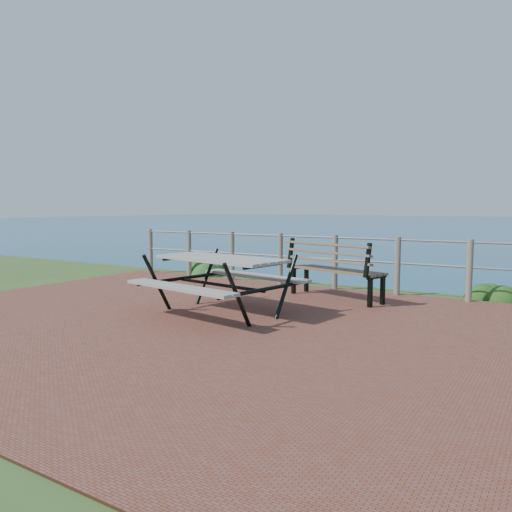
{
  "coord_description": "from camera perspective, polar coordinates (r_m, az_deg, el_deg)",
  "views": [
    {
      "loc": [
        3.58,
        -5.14,
        1.52
      ],
      "look_at": [
        -0.6,
        1.56,
        0.75
      ],
      "focal_mm": 35.0,
      "sensor_mm": 36.0,
      "label": 1
    }
  ],
  "objects": [
    {
      "name": "picnic_table",
      "position": [
        7.03,
        -4.11,
        -2.67
      ],
      "size": [
        2.01,
        1.64,
        0.81
      ],
      "rotation": [
        0.0,
        0.0,
        -0.16
      ],
      "color": "gray",
      "rests_on": "ground"
    },
    {
      "name": "park_bench",
      "position": [
        8.27,
        9.11,
        -0.57
      ],
      "size": [
        1.79,
        0.92,
        0.98
      ],
      "rotation": [
        0.0,
        0.0,
        -0.29
      ],
      "color": "brown",
      "rests_on": "ground"
    },
    {
      "name": "shrub_lip_west",
      "position": [
        11.42,
        -5.99,
        -2.1
      ],
      "size": [
        0.84,
        0.84,
        0.61
      ],
      "primitive_type": "ellipsoid",
      "color": "#265821",
      "rests_on": "ground"
    },
    {
      "name": "safety_railing",
      "position": [
        9.26,
        9.03,
        -0.36
      ],
      "size": [
        9.4,
        0.1,
        1.0
      ],
      "color": "#6B5B4C",
      "rests_on": "ground"
    },
    {
      "name": "ground",
      "position": [
        6.45,
        -2.86,
        -8.08
      ],
      "size": [
        10.0,
        7.0,
        0.12
      ],
      "primitive_type": "cube",
      "color": "brown",
      "rests_on": "ground"
    },
    {
      "name": "shrub_lip_east",
      "position": [
        9.38,
        25.66,
        -4.31
      ],
      "size": [
        0.67,
        0.67,
        0.37
      ],
      "primitive_type": "ellipsoid",
      "color": "#1D4615",
      "rests_on": "ground"
    }
  ]
}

